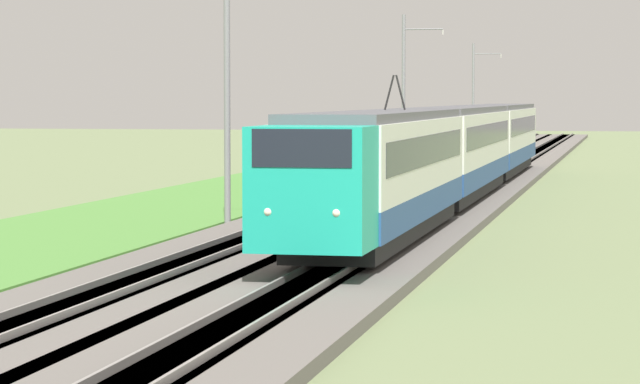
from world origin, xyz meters
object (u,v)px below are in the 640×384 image
Objects in this scene: catenary_mast_mid at (229,85)px; catenary_mast_far at (404,90)px; catenary_mast_distant at (474,94)px; passenger_train at (456,147)px.

catenary_mast_far is at bearing -0.00° from catenary_mast_mid.
catenary_mast_distant is at bearing -0.00° from catenary_mast_far.
catenary_mast_far is at bearing -167.36° from passenger_train.
catenary_mast_far is (41.01, -0.00, -0.02)m from catenary_mast_mid.
catenary_mast_mid reaches higher than catenary_mast_distant.
catenary_mast_distant is at bearing -174.67° from passenger_train.
catenary_mast_mid is (-11.75, 6.56, 2.49)m from passenger_train.
catenary_mast_far is 41.01m from catenary_mast_distant.
passenger_train is at bearing -29.19° from catenary_mast_mid.
catenary_mast_mid is at bearing 180.00° from catenary_mast_far.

